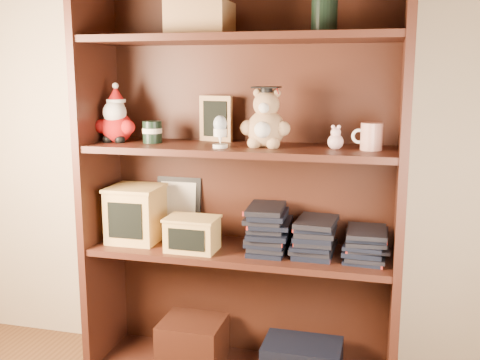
# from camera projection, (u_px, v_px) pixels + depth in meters

# --- Properties ---
(bookcase) EXTENTS (1.20, 0.35, 1.60)m
(bookcase) POSITION_uv_depth(u_px,v_px,m) (243.00, 188.00, 2.17)
(bookcase) COLOR #3D1B11
(bookcase) RESTS_ON ground
(shelf_lower) EXTENTS (1.14, 0.33, 0.02)m
(shelf_lower) POSITION_uv_depth(u_px,v_px,m) (240.00, 252.00, 2.16)
(shelf_lower) COLOR #3D1B11
(shelf_lower) RESTS_ON ground
(shelf_upper) EXTENTS (1.14, 0.33, 0.02)m
(shelf_upper) POSITION_uv_depth(u_px,v_px,m) (240.00, 149.00, 2.09)
(shelf_upper) COLOR #3D1B11
(shelf_upper) RESTS_ON ground
(santa_plush) EXTENTS (0.17, 0.12, 0.24)m
(santa_plush) POSITION_uv_depth(u_px,v_px,m) (116.00, 120.00, 2.19)
(santa_plush) COLOR #A50F0F
(santa_plush) RESTS_ON shelf_upper
(teachers_tin) EXTENTS (0.08, 0.08, 0.08)m
(teachers_tin) POSITION_uv_depth(u_px,v_px,m) (152.00, 132.00, 2.17)
(teachers_tin) COLOR black
(teachers_tin) RESTS_ON shelf_upper
(chalkboard_plaque) EXTENTS (0.14, 0.09, 0.18)m
(chalkboard_plaque) POSITION_uv_depth(u_px,v_px,m) (216.00, 119.00, 2.21)
(chalkboard_plaque) COLOR #9E7547
(chalkboard_plaque) RESTS_ON shelf_upper
(egg_cup) EXTENTS (0.06, 0.06, 0.12)m
(egg_cup) POSITION_uv_depth(u_px,v_px,m) (220.00, 130.00, 2.02)
(egg_cup) COLOR white
(egg_cup) RESTS_ON shelf_upper
(grad_teddy_bear) EXTENTS (0.19, 0.16, 0.23)m
(grad_teddy_bear) POSITION_uv_depth(u_px,v_px,m) (266.00, 123.00, 2.04)
(grad_teddy_bear) COLOR tan
(grad_teddy_bear) RESTS_ON shelf_upper
(pink_figurine) EXTENTS (0.06, 0.06, 0.09)m
(pink_figurine) POSITION_uv_depth(u_px,v_px,m) (336.00, 140.00, 1.99)
(pink_figurine) COLOR beige
(pink_figurine) RESTS_ON shelf_upper
(teacher_mug) EXTENTS (0.11, 0.08, 0.10)m
(teacher_mug) POSITION_uv_depth(u_px,v_px,m) (371.00, 137.00, 1.96)
(teacher_mug) COLOR silver
(teacher_mug) RESTS_ON shelf_upper
(certificate_frame) EXTENTS (0.19, 0.05, 0.24)m
(certificate_frame) POSITION_uv_depth(u_px,v_px,m) (179.00, 206.00, 2.35)
(certificate_frame) COLOR black
(certificate_frame) RESTS_ON shelf_lower
(treats_box) EXTENTS (0.21, 0.21, 0.22)m
(treats_box) POSITION_uv_depth(u_px,v_px,m) (136.00, 213.00, 2.25)
(treats_box) COLOR tan
(treats_box) RESTS_ON shelf_lower
(pencils_box) EXTENTS (0.20, 0.14, 0.13)m
(pencils_box) POSITION_uv_depth(u_px,v_px,m) (192.00, 234.00, 2.13)
(pencils_box) COLOR tan
(pencils_box) RESTS_ON shelf_lower
(book_stack_left) EXTENTS (0.14, 0.20, 0.16)m
(book_stack_left) POSITION_uv_depth(u_px,v_px,m) (268.00, 231.00, 2.12)
(book_stack_left) COLOR black
(book_stack_left) RESTS_ON shelf_lower
(book_stack_mid) EXTENTS (0.14, 0.20, 0.13)m
(book_stack_mid) POSITION_uv_depth(u_px,v_px,m) (314.00, 238.00, 2.08)
(book_stack_mid) COLOR black
(book_stack_mid) RESTS_ON shelf_lower
(book_stack_right) EXTENTS (0.14, 0.20, 0.13)m
(book_stack_right) POSITION_uv_depth(u_px,v_px,m) (367.00, 242.00, 2.03)
(book_stack_right) COLOR black
(book_stack_right) RESTS_ON shelf_lower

